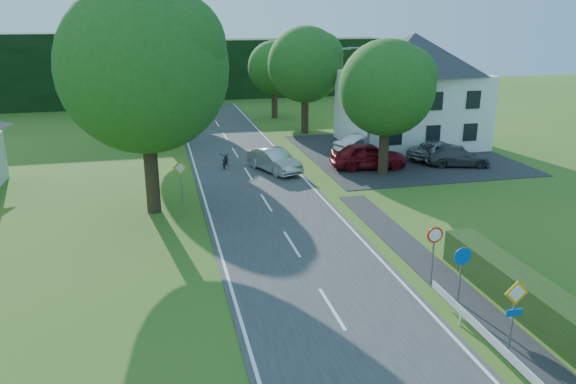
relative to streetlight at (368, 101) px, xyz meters
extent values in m
cube|color=#343436|center=(-8.06, -10.00, -4.44)|extent=(7.00, 80.00, 0.04)
cube|color=black|center=(3.94, 3.00, -4.44)|extent=(14.00, 16.00, 0.04)
cube|color=white|center=(-11.31, -10.00, -4.42)|extent=(0.12, 80.00, 0.01)
cube|color=white|center=(-4.81, -10.00, -4.42)|extent=(0.12, 80.00, 0.01)
cube|color=black|center=(-0.06, 36.00, -0.96)|extent=(30.00, 5.00, 7.00)
cube|color=white|center=(5.94, 6.00, -1.66)|extent=(10.00, 8.00, 5.60)
pyramid|color=#29282D|center=(5.94, 6.00, 2.64)|extent=(10.60, 8.40, 3.00)
cylinder|color=slate|center=(0.14, 0.00, -0.46)|extent=(0.16, 0.16, 8.00)
cylinder|color=slate|center=(-0.66, 0.00, 3.44)|extent=(1.70, 0.10, 0.10)
cube|color=slate|center=(-1.56, 0.00, 3.39)|extent=(0.50, 0.18, 0.12)
cylinder|color=slate|center=(-3.76, -22.00, -3.26)|extent=(0.07, 0.07, 2.40)
cube|color=#F1A80C|center=(-3.76, -22.03, -2.26)|extent=(0.78, 0.04, 0.78)
cube|color=white|center=(-3.76, -22.03, -2.26)|extent=(0.57, 0.05, 0.57)
cube|color=blue|center=(-3.76, -22.03, -2.91)|extent=(0.50, 0.04, 0.22)
cylinder|color=slate|center=(-3.76, -19.00, -3.36)|extent=(0.07, 0.07, 2.20)
cylinder|color=blue|center=(-3.76, -19.03, -2.41)|extent=(0.64, 0.04, 0.64)
cylinder|color=slate|center=(-3.76, -17.00, -3.36)|extent=(0.07, 0.07, 2.20)
cylinder|color=red|center=(-3.76, -17.03, -2.41)|extent=(0.64, 0.04, 0.64)
cylinder|color=white|center=(-3.76, -17.05, -2.41)|extent=(0.48, 0.04, 0.48)
cylinder|color=slate|center=(-12.56, -5.00, -3.36)|extent=(0.07, 0.07, 2.20)
cube|color=#F1A80C|center=(-12.56, -5.03, -2.41)|extent=(0.78, 0.04, 0.78)
cube|color=white|center=(-12.56, -5.03, -2.41)|extent=(0.57, 0.05, 0.57)
imported|color=#ABAAAF|center=(-6.29, 0.17, -3.68)|extent=(3.13, 4.78, 1.49)
imported|color=black|center=(-9.26, 2.05, -3.91)|extent=(1.14, 2.07, 1.03)
imported|color=maroon|center=(0.02, -0.47, -3.56)|extent=(5.22, 2.50, 1.72)
imported|color=#A9A9AE|center=(1.08, 3.17, -3.65)|extent=(4.95, 3.27, 1.54)
imported|color=#434247|center=(6.21, -1.26, -3.80)|extent=(4.64, 2.85, 1.26)
imported|color=#9E9EA5|center=(5.74, 0.75, -3.75)|extent=(5.32, 4.30, 1.35)
imported|color=red|center=(1.51, 3.37, -3.48)|extent=(2.73, 2.75, 1.89)
camera|label=1|loc=(-13.61, -34.76, 5.47)|focal=35.00mm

